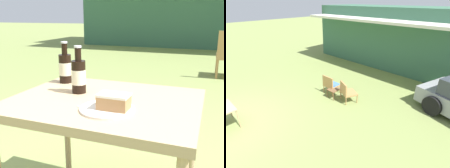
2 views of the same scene
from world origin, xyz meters
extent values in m
plane|color=olive|center=(0.00, 0.00, 0.00)|extent=(60.00, 60.00, 0.00)
cube|color=#38664C|center=(0.75, 9.31, 1.66)|extent=(9.65, 3.14, 3.31)
cube|color=silver|center=(0.75, 7.14, 2.72)|extent=(9.17, 1.20, 0.12)
cylinder|color=black|center=(4.43, 5.26, 0.34)|extent=(0.71, 0.38, 0.68)
cylinder|color=#B2844C|center=(1.07, 4.16, 0.16)|extent=(0.04, 0.04, 0.33)
cylinder|color=#B2844C|center=(0.55, 4.15, 0.16)|extent=(0.04, 0.04, 0.33)
cylinder|color=#B2844C|center=(1.08, 3.69, 0.16)|extent=(0.04, 0.04, 0.33)
cylinder|color=#B2844C|center=(0.56, 3.69, 0.16)|extent=(0.04, 0.04, 0.33)
cube|color=#B2844C|center=(0.82, 3.92, 0.36)|extent=(0.58, 0.53, 0.06)
cube|color=#B2844C|center=(0.82, 3.69, 0.61)|extent=(0.58, 0.06, 0.43)
cube|color=#4C7FB7|center=(0.82, 3.92, 0.41)|extent=(0.52, 0.45, 0.05)
cylinder|color=#B2844C|center=(2.12, 4.02, 0.16)|extent=(0.04, 0.04, 0.33)
cylinder|color=#B2844C|center=(1.65, 4.24, 0.16)|extent=(0.04, 0.04, 0.33)
cylinder|color=#B2844C|center=(1.92, 3.60, 0.16)|extent=(0.04, 0.04, 0.33)
cylinder|color=#B2844C|center=(1.45, 3.82, 0.16)|extent=(0.04, 0.04, 0.33)
cube|color=#B2844C|center=(1.78, 3.92, 0.36)|extent=(0.74, 0.72, 0.06)
cube|color=#B2844C|center=(1.68, 3.71, 0.61)|extent=(0.54, 0.29, 0.43)
cube|color=brown|center=(1.15, 3.72, 0.36)|extent=(0.41, 0.46, 0.03)
cylinder|color=brown|center=(0.97, 3.51, 0.17)|extent=(0.03, 0.03, 0.34)
cylinder|color=brown|center=(1.33, 3.51, 0.17)|extent=(0.03, 0.03, 0.34)
cylinder|color=brown|center=(0.97, 3.92, 0.17)|extent=(0.03, 0.03, 0.34)
cylinder|color=brown|center=(1.33, 3.92, 0.17)|extent=(0.03, 0.03, 0.34)
cylinder|color=tan|center=(-0.41, 0.31, 0.32)|extent=(0.04, 0.04, 0.64)
cylinder|color=tan|center=(0.41, 0.31, 0.32)|extent=(0.04, 0.04, 0.64)
camera|label=1|loc=(0.47, -1.11, 1.08)|focal=42.00mm
camera|label=2|loc=(5.66, -0.67, 3.66)|focal=28.00mm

